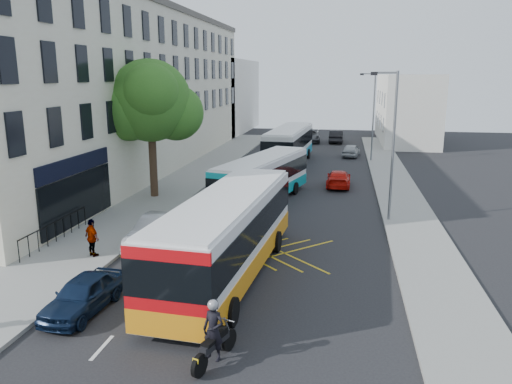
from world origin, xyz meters
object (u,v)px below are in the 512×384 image
at_px(street_tree, 150,102).
at_px(bus_far, 289,145).
at_px(distant_car_grey, 309,136).
at_px(pedestrian_far, 92,238).
at_px(parked_car_silver, 157,231).
at_px(motorbike, 214,334).
at_px(distant_car_dark, 336,137).
at_px(lamp_near, 392,139).
at_px(lamp_far, 372,112).
at_px(parked_car_blue, 83,295).
at_px(bus_near, 227,234).
at_px(distant_car_silver, 351,150).
at_px(bus_mid, 263,179).
at_px(red_hatchback, 339,179).

bearing_deg(street_tree, bus_far, 63.61).
bearing_deg(distant_car_grey, bus_far, -99.42).
relative_size(bus_far, pedestrian_far, 6.96).
distance_m(parked_car_silver, distant_car_grey, 39.33).
bearing_deg(motorbike, parked_car_silver, 137.74).
bearing_deg(street_tree, distant_car_dark, 69.45).
bearing_deg(lamp_near, lamp_far, 90.00).
bearing_deg(parked_car_blue, bus_near, 47.32).
height_order(lamp_far, distant_car_dark, lamp_far).
bearing_deg(lamp_near, pedestrian_far, -148.10).
height_order(motorbike, parked_car_silver, motorbike).
height_order(street_tree, distant_car_grey, street_tree).
height_order(distant_car_silver, pedestrian_far, pedestrian_far).
height_order(bus_mid, red_hatchback, bus_mid).
xyz_separation_m(parked_car_silver, distant_car_grey, (4.49, 39.08, -0.01)).
bearing_deg(lamp_far, pedestrian_far, -115.06).
distance_m(bus_far, parked_car_silver, 23.97).
height_order(bus_far, pedestrian_far, bus_far).
bearing_deg(bus_near, distant_car_dark, 89.27).
xyz_separation_m(lamp_far, parked_car_silver, (-11.10, -25.95, -3.89)).
bearing_deg(distant_car_silver, distant_car_grey, -56.85).
relative_size(bus_far, distant_car_silver, 3.17).
distance_m(lamp_near, distant_car_grey, 34.00).
bearing_deg(motorbike, bus_near, 118.00).
xyz_separation_m(distant_car_dark, pedestrian_far, (-9.82, -41.40, 0.26)).
xyz_separation_m(bus_far, red_hatchback, (4.62, -9.13, -1.12)).
height_order(lamp_near, motorbike, lamp_near).
relative_size(lamp_far, bus_mid, 0.75).
bearing_deg(street_tree, pedestrian_far, -82.31).
distance_m(street_tree, motorbike, 20.90).
bearing_deg(distant_car_silver, motorbike, 91.71).
distance_m(street_tree, red_hatchback, 14.37).
relative_size(bus_far, parked_car_blue, 3.19).
relative_size(distant_car_silver, distant_car_dark, 0.83).
bearing_deg(distant_car_silver, distant_car_dark, -72.96).
xyz_separation_m(distant_car_silver, pedestrian_far, (-11.49, -30.92, 0.36)).
relative_size(bus_mid, red_hatchback, 2.58).
height_order(bus_mid, parked_car_silver, bus_mid).
bearing_deg(distant_car_dark, bus_far, 76.71).
height_order(motorbike, distant_car_silver, motorbike).
distance_m(bus_mid, red_hatchback, 7.27).
bearing_deg(motorbike, lamp_near, 87.17).
bearing_deg(parked_car_silver, bus_far, 84.92).
relative_size(motorbike, pedestrian_far, 1.25).
xyz_separation_m(red_hatchback, distant_car_grey, (-3.84, 24.55, 0.11)).
distance_m(bus_mid, distant_car_silver, 20.44).
xyz_separation_m(street_tree, parked_car_silver, (3.61, -8.92, -5.57)).
xyz_separation_m(bus_near, motorbike, (1.06, -6.23, -0.84)).
distance_m(lamp_far, bus_far, 8.26).
height_order(street_tree, bus_mid, street_tree).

